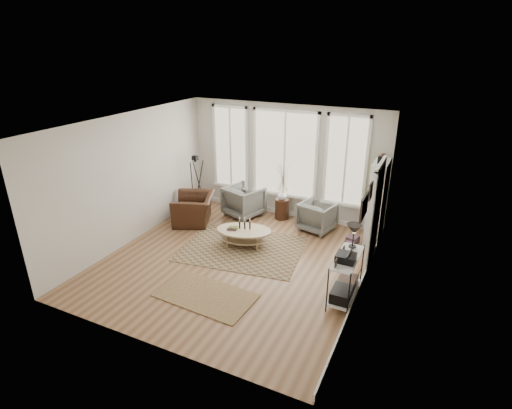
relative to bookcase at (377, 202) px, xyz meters
The scene contains 17 objects.
room 3.30m from the bookcase, 137.70° to the right, with size 5.50×5.54×2.90m.
bay_window 2.57m from the bookcase, 168.63° to the left, with size 4.14×0.12×2.24m.
door 1.10m from the bookcase, 82.91° to the right, with size 0.09×1.06×2.22m.
bookcase is the anchor object (origin of this frame).
low_shelf 2.56m from the bookcase, 91.28° to the right, with size 0.38×1.08×1.30m.
wall_art 2.66m from the bookcase, 86.75° to the right, with size 0.04×0.88×0.44m.
rug_main 3.20m from the bookcase, 146.46° to the right, with size 2.60×1.95×0.01m, color brown.
rug_runner 4.35m from the bookcase, 123.35° to the right, with size 1.76×0.98×0.01m, color brown.
coffee_table 3.08m from the bookcase, 149.65° to the right, with size 1.38×1.06×0.57m.
armchair_left 3.40m from the bookcase, behind, with size 0.86×0.89×0.81m, color slate.
armchair_right 1.47m from the bookcase, behind, with size 0.77×0.79×0.72m, color slate.
side_table 2.39m from the bookcase, behind, with size 0.36×0.36×1.52m.
vase 2.39m from the bookcase, behind, with size 0.22×0.22×0.23m, color silver.
accent_chair 4.45m from the bookcase, 167.91° to the right, with size 0.95×1.09×0.71m, color #381E12.
tripod_camera 4.70m from the bookcase, behind, with size 0.53×0.53×1.51m.
book_stack_near 1.02m from the bookcase, 135.79° to the right, with size 0.22×0.28×0.18m, color brown.
book_stack_far 1.17m from the bookcase, 120.08° to the right, with size 0.18×0.23×0.15m, color brown.
Camera 1 is at (3.53, -6.43, 4.30)m, focal length 28.00 mm.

